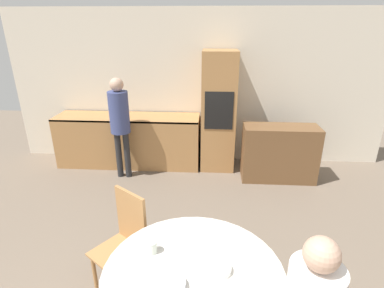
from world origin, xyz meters
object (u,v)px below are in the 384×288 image
chair_far_left (125,238)px  cup (152,247)px  oven_unit (218,112)px  bowl_near (172,285)px  person_standing (120,117)px  sideboard (279,153)px  bowl_centre (219,269)px

chair_far_left → cup: (0.34, -0.43, 0.28)m
oven_unit → bowl_near: oven_unit is taller
person_standing → cup: 2.78m
sideboard → bowl_centre: (-1.01, -2.83, 0.34)m
sideboard → person_standing: (-2.48, -0.09, 0.56)m
cup → bowl_near: bearing=-59.0°
bowl_near → bowl_centre: bearing=27.4°
sideboard → cup: sideboard is taller
chair_far_left → cup: chair_far_left is taller
sideboard → chair_far_left: chair_far_left is taller
bowl_centre → person_standing: bearing=118.3°
cup → bowl_near: size_ratio=0.53×
cup → bowl_near: 0.36m
oven_unit → chair_far_left: (-0.87, -2.66, -0.45)m
sideboard → bowl_centre: sideboard is taller
person_standing → bowl_near: size_ratio=9.03×
sideboard → bowl_near: bearing=-113.7°
person_standing → bowl_centre: size_ratio=9.73×
chair_far_left → sideboard: bearing=86.6°
sideboard → cup: bearing=-119.3°
cup → bowl_centre: size_ratio=0.57×
oven_unit → chair_far_left: size_ratio=2.04×
chair_far_left → bowl_near: size_ratio=5.41×
bowl_near → bowl_centre: 0.34m
oven_unit → bowl_near: size_ratio=11.03×
oven_unit → person_standing: size_ratio=1.22×
chair_far_left → cup: size_ratio=10.22×
person_standing → bowl_near: bearing=-68.0°
person_standing → oven_unit: bearing=18.2°
person_standing → cup: bearing=-69.1°
oven_unit → sideboard: (0.97, -0.41, -0.54)m
person_standing → bowl_near: person_standing is taller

